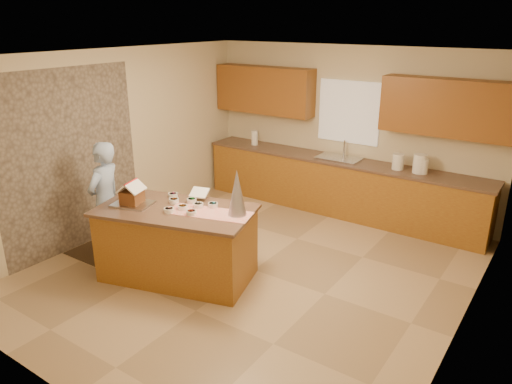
# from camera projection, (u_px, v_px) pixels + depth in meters

# --- Properties ---
(floor) EXTENTS (5.50, 5.50, 0.00)m
(floor) POSITION_uv_depth(u_px,v_px,m) (254.00, 270.00, 6.30)
(floor) COLOR tan
(floor) RESTS_ON ground
(ceiling) EXTENTS (5.50, 5.50, 0.00)m
(ceiling) POSITION_uv_depth(u_px,v_px,m) (253.00, 55.00, 5.38)
(ceiling) COLOR silver
(ceiling) RESTS_ON floor
(wall_back) EXTENTS (5.50, 5.50, 0.00)m
(wall_back) POSITION_uv_depth(u_px,v_px,m) (348.00, 130.00, 7.97)
(wall_back) COLOR beige
(wall_back) RESTS_ON floor
(wall_front) EXTENTS (5.50, 5.50, 0.00)m
(wall_front) POSITION_uv_depth(u_px,v_px,m) (49.00, 259.00, 3.71)
(wall_front) COLOR beige
(wall_front) RESTS_ON floor
(wall_left) EXTENTS (5.50, 5.50, 0.00)m
(wall_left) POSITION_uv_depth(u_px,v_px,m) (115.00, 142.00, 7.17)
(wall_left) COLOR beige
(wall_left) RESTS_ON floor
(wall_right) EXTENTS (5.50, 5.50, 0.00)m
(wall_right) POSITION_uv_depth(u_px,v_px,m) (473.00, 217.00, 4.51)
(wall_right) COLOR beige
(wall_right) RESTS_ON floor
(stone_accent) EXTENTS (0.00, 2.50, 2.50)m
(stone_accent) POSITION_uv_depth(u_px,v_px,m) (71.00, 162.00, 6.58)
(stone_accent) COLOR gray
(stone_accent) RESTS_ON wall_left
(window_curtain) EXTENTS (1.05, 0.03, 1.00)m
(window_curtain) POSITION_uv_depth(u_px,v_px,m) (349.00, 112.00, 7.85)
(window_curtain) COLOR white
(window_curtain) RESTS_ON wall_back
(back_counter_base) EXTENTS (4.80, 0.60, 0.88)m
(back_counter_base) POSITION_uv_depth(u_px,v_px,m) (337.00, 187.00, 8.05)
(back_counter_base) COLOR #92651E
(back_counter_base) RESTS_ON floor
(back_counter_top) EXTENTS (4.85, 0.63, 0.04)m
(back_counter_top) POSITION_uv_depth(u_px,v_px,m) (339.00, 160.00, 7.89)
(back_counter_top) COLOR brown
(back_counter_top) RESTS_ON back_counter_base
(upper_cabinet_left) EXTENTS (1.85, 0.35, 0.80)m
(upper_cabinet_left) POSITION_uv_depth(u_px,v_px,m) (264.00, 90.00, 8.47)
(upper_cabinet_left) COLOR brown
(upper_cabinet_left) RESTS_ON wall_back
(upper_cabinet_right) EXTENTS (1.85, 0.35, 0.80)m
(upper_cabinet_right) POSITION_uv_depth(u_px,v_px,m) (447.00, 108.00, 6.82)
(upper_cabinet_right) COLOR brown
(upper_cabinet_right) RESTS_ON wall_back
(sink) EXTENTS (0.70, 0.45, 0.12)m
(sink) POSITION_uv_depth(u_px,v_px,m) (339.00, 161.00, 7.90)
(sink) COLOR silver
(sink) RESTS_ON back_counter_top
(faucet) EXTENTS (0.03, 0.03, 0.28)m
(faucet) POSITION_uv_depth(u_px,v_px,m) (344.00, 148.00, 7.98)
(faucet) COLOR silver
(faucet) RESTS_ON back_counter_top
(island_base) EXTENTS (1.99, 1.38, 0.88)m
(island_base) POSITION_uv_depth(u_px,v_px,m) (177.00, 245.00, 6.00)
(island_base) COLOR #92651E
(island_base) RESTS_ON floor
(island_top) EXTENTS (2.09, 1.48, 0.04)m
(island_top) POSITION_uv_depth(u_px,v_px,m) (175.00, 210.00, 5.84)
(island_top) COLOR brown
(island_top) RESTS_ON island_base
(table_runner) EXTENTS (1.07, 0.63, 0.01)m
(table_runner) POSITION_uv_depth(u_px,v_px,m) (210.00, 213.00, 5.70)
(table_runner) COLOR red
(table_runner) RESTS_ON island_top
(baking_tray) EXTENTS (0.54, 0.46, 0.03)m
(baking_tray) POSITION_uv_depth(u_px,v_px,m) (133.00, 204.00, 5.95)
(baking_tray) COLOR silver
(baking_tray) RESTS_ON island_top
(cookbook) EXTENTS (0.26, 0.23, 0.09)m
(cookbook) POSITION_uv_depth(u_px,v_px,m) (199.00, 193.00, 6.10)
(cookbook) COLOR white
(cookbook) RESTS_ON island_top
(tinsel_tree) EXTENTS (0.27, 0.27, 0.55)m
(tinsel_tree) POSITION_uv_depth(u_px,v_px,m) (237.00, 193.00, 5.56)
(tinsel_tree) COLOR silver
(tinsel_tree) RESTS_ON island_top
(rug) EXTENTS (1.08, 0.71, 0.01)m
(rug) POSITION_uv_depth(u_px,v_px,m) (109.00, 254.00, 6.72)
(rug) COLOR black
(rug) RESTS_ON floor
(boy) EXTENTS (0.51, 0.66, 1.59)m
(boy) POSITION_uv_depth(u_px,v_px,m) (106.00, 200.00, 6.42)
(boy) COLOR #97AED7
(boy) RESTS_ON rug
(canister_a) EXTENTS (0.17, 0.17, 0.24)m
(canister_a) POSITION_uv_depth(u_px,v_px,m) (398.00, 162.00, 7.33)
(canister_a) COLOR white
(canister_a) RESTS_ON back_counter_top
(canister_b) EXTENTS (0.20, 0.20, 0.28)m
(canister_b) POSITION_uv_depth(u_px,v_px,m) (420.00, 164.00, 7.15)
(canister_b) COLOR white
(canister_b) RESTS_ON back_counter_top
(canister_c) EXTENTS (0.15, 0.15, 0.22)m
(canister_c) POSITION_uv_depth(u_px,v_px,m) (423.00, 166.00, 7.13)
(canister_c) COLOR white
(canister_c) RESTS_ON back_counter_top
(paper_towel) EXTENTS (0.12, 0.12, 0.26)m
(paper_towel) POSITION_uv_depth(u_px,v_px,m) (255.00, 138.00, 8.74)
(paper_towel) COLOR white
(paper_towel) RESTS_ON back_counter_top
(gingerbread_house) EXTENTS (0.34, 0.35, 0.28)m
(gingerbread_house) POSITION_uv_depth(u_px,v_px,m) (132.00, 195.00, 5.91)
(gingerbread_house) COLOR brown
(gingerbread_house) RESTS_ON baking_tray
(candy_bowls) EXTENTS (0.76, 0.54, 0.06)m
(candy_bowls) POSITION_uv_depth(u_px,v_px,m) (187.00, 205.00, 5.89)
(candy_bowls) COLOR teal
(candy_bowls) RESTS_ON island_top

